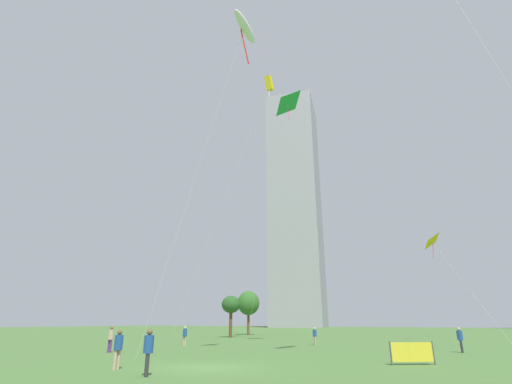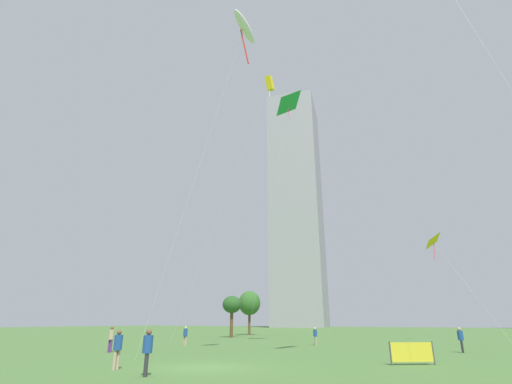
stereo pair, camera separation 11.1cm
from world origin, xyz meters
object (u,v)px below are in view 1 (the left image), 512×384
(person_standing_0, at_px, (315,335))
(kite_flying_4, at_px, (288,104))
(kite_flying_2, at_px, (269,84))
(park_tree_1, at_px, (248,303))
(kite_flying_3, at_px, (432,242))
(park_tree_0, at_px, (231,305))
(person_standing_5, at_px, (185,335))
(person_standing_4, at_px, (111,337))
(person_standing_2, at_px, (118,346))
(kite_flying_1, at_px, (245,28))
(distant_highrise_0, at_px, (296,207))
(person_standing_1, at_px, (460,338))
(person_standing_3, at_px, (148,349))
(event_banner, at_px, (412,352))

(person_standing_0, relative_size, kite_flying_4, 0.06)
(kite_flying_2, distance_m, park_tree_1, 35.58)
(kite_flying_3, xyz_separation_m, park_tree_0, (-26.60, -2.11, -6.70))
(person_standing_5, bearing_deg, person_standing_4, -92.21)
(person_standing_2, relative_size, kite_flying_3, 0.15)
(kite_flying_1, distance_m, park_tree_1, 45.71)
(distant_highrise_0, bearing_deg, person_standing_1, -75.72)
(person_standing_3, distance_m, kite_flying_2, 38.56)
(kite_flying_1, xyz_separation_m, kite_flying_3, (9.10, 28.56, -12.44))
(person_standing_1, bearing_deg, park_tree_0, -120.35)
(kite_flying_1, bearing_deg, person_standing_0, 95.03)
(person_standing_0, height_order, park_tree_0, park_tree_0)
(person_standing_4, distance_m, person_standing_5, 8.52)
(person_standing_0, bearing_deg, person_standing_1, 37.48)
(person_standing_4, distance_m, park_tree_0, 26.69)
(person_standing_2, xyz_separation_m, person_standing_3, (2.85, -1.00, 0.04))
(kite_flying_3, height_order, park_tree_0, kite_flying_3)
(person_standing_2, bearing_deg, event_banner, 139.17)
(person_standing_1, xyz_separation_m, park_tree_1, (-31.21, 23.95, 3.98))
(person_standing_1, xyz_separation_m, park_tree_0, (-28.28, 13.90, 3.26))
(person_standing_3, xyz_separation_m, kite_flying_4, (-2.15, 20.48, 23.73))
(person_standing_4, bearing_deg, person_standing_1, 29.57)
(person_standing_1, distance_m, kite_flying_2, 34.59)
(kite_flying_3, bearing_deg, distant_highrise_0, 121.19)
(kite_flying_1, bearing_deg, person_standing_4, 176.62)
(person_standing_0, xyz_separation_m, kite_flying_3, (10.49, 12.76, 10.03))
(person_standing_1, xyz_separation_m, person_standing_2, (-13.82, -18.67, 0.02))
(person_standing_1, distance_m, event_banner, 10.26)
(person_standing_0, distance_m, kite_flying_1, 27.51)
(kite_flying_4, distance_m, event_banner, 28.71)
(park_tree_1, bearing_deg, park_tree_0, -73.73)
(person_standing_4, height_order, kite_flying_4, kite_flying_4)
(person_standing_1, relative_size, person_standing_4, 0.96)
(person_standing_2, distance_m, kite_flying_2, 37.63)
(person_standing_0, relative_size, park_tree_1, 0.23)
(person_standing_0, distance_m, distant_highrise_0, 118.38)
(person_standing_0, bearing_deg, person_standing_5, -94.32)
(kite_flying_1, height_order, kite_flying_4, kite_flying_4)
(person_standing_1, height_order, kite_flying_2, kite_flying_2)
(person_standing_4, distance_m, park_tree_1, 37.17)
(kite_flying_3, distance_m, park_tree_0, 27.51)
(person_standing_0, relative_size, person_standing_1, 0.92)
(person_standing_0, bearing_deg, kite_flying_2, -137.14)
(person_standing_0, xyz_separation_m, person_standing_1, (12.18, -3.25, 0.07))
(park_tree_0, bearing_deg, person_standing_0, -33.48)
(person_standing_4, height_order, person_standing_5, person_standing_4)
(park_tree_0, bearing_deg, person_standing_5, -70.75)
(kite_flying_1, height_order, park_tree_1, kite_flying_1)
(person_standing_3, xyz_separation_m, distant_highrise_0, (-43.85, 123.44, 45.59))
(person_standing_1, bearing_deg, kite_flying_3, -178.18)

